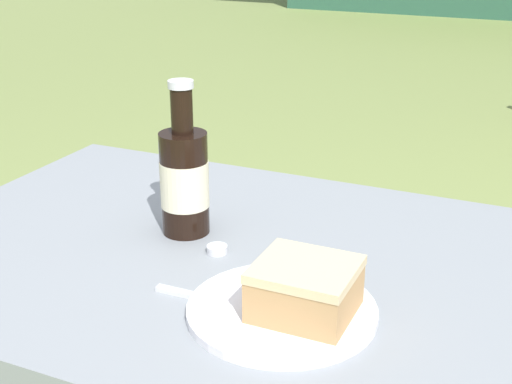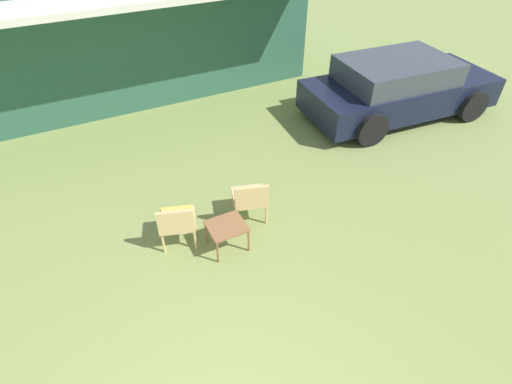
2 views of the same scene
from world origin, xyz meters
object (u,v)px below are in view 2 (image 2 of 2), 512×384
at_px(wicker_chair_cushioned, 177,220).
at_px(wicker_chair_plain, 250,197).
at_px(parked_car, 398,88).
at_px(garden_side_table, 227,228).

height_order(wicker_chair_cushioned, wicker_chair_plain, same).
bearing_deg(parked_car, wicker_chair_plain, -154.73).
distance_m(wicker_chair_plain, garden_side_table, 0.69).
relative_size(parked_car, garden_side_table, 8.10).
bearing_deg(wicker_chair_plain, garden_side_table, 51.10).
relative_size(parked_car, wicker_chair_plain, 5.64).
height_order(parked_car, wicker_chair_plain, parked_car).
bearing_deg(wicker_chair_cushioned, garden_side_table, 163.05).
bearing_deg(wicker_chair_plain, parked_car, -143.02).
xyz_separation_m(parked_car, garden_side_table, (-4.97, -2.05, -0.25)).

